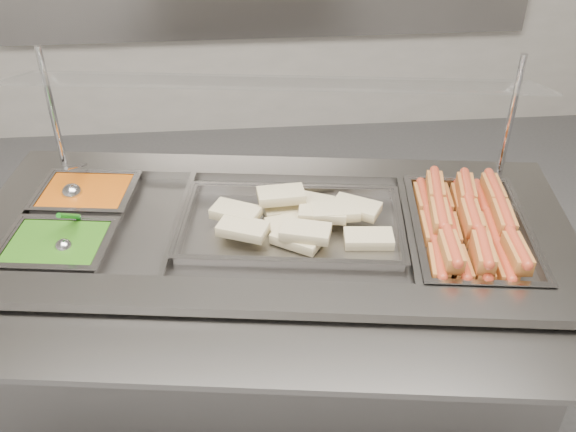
{
  "coord_description": "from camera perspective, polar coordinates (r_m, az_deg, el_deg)",
  "views": [
    {
      "loc": [
        -0.2,
        -1.16,
        1.84
      ],
      "look_at": [
        -0.07,
        0.32,
        0.82
      ],
      "focal_mm": 40.0,
      "sensor_mm": 36.0,
      "label": 1
    }
  ],
  "objects": [
    {
      "name": "ladle",
      "position": [
        2.04,
        -18.61,
        2.06
      ],
      "size": [
        0.06,
        0.18,
        0.12
      ],
      "color": "#BCBDC2",
      "rests_on": "pan_beans"
    },
    {
      "name": "tortilla_wraps",
      "position": [
        1.82,
        1.31,
        0.02
      ],
      "size": [
        0.51,
        0.31,
        0.08
      ],
      "color": "#CAB887",
      "rests_on": "pan_wraps"
    },
    {
      "name": "tray_rail",
      "position": [
        1.5,
        -2.61,
        -11.95
      ],
      "size": [
        1.62,
        0.54,
        0.05
      ],
      "color": "gray",
      "rests_on": "steam_counter"
    },
    {
      "name": "pan_wraps",
      "position": [
        1.82,
        0.28,
        -1.14
      ],
      "size": [
        0.65,
        0.44,
        0.06
      ],
      "color": "gray",
      "rests_on": "steam_counter"
    },
    {
      "name": "pan_peas",
      "position": [
        1.86,
        -19.69,
        -3.14
      ],
      "size": [
        0.29,
        0.25,
        0.09
      ],
      "color": "gray",
      "rests_on": "steam_counter"
    },
    {
      "name": "pan_beans",
      "position": [
        2.06,
        -17.36,
        1.25
      ],
      "size": [
        0.29,
        0.25,
        0.09
      ],
      "color": "gray",
      "rests_on": "steam_counter"
    },
    {
      "name": "hotdogs_in_buns",
      "position": [
        1.85,
        15.54,
        -0.71
      ],
      "size": [
        0.3,
        0.48,
        0.1
      ],
      "color": "#AE5B24",
      "rests_on": "pan_hotdogs"
    },
    {
      "name": "sneeze_guard",
      "position": [
        1.83,
        -1.12,
        11.47
      ],
      "size": [
        1.49,
        0.46,
        0.39
      ],
      "color": "silver",
      "rests_on": "steam_counter"
    },
    {
      "name": "pan_hotdogs",
      "position": [
        1.88,
        15.8,
        -1.86
      ],
      "size": [
        0.37,
        0.53,
        0.09
      ],
      "color": "gray",
      "rests_on": "steam_counter"
    },
    {
      "name": "serving_spoon",
      "position": [
        1.82,
        -19.22,
        -2.16
      ],
      "size": [
        0.05,
        0.16,
        0.13
      ],
      "color": "#BCBDC2",
      "rests_on": "pan_peas"
    },
    {
      "name": "steam_counter",
      "position": [
        2.07,
        -1.25,
        -9.62
      ],
      "size": [
        1.76,
        0.96,
        0.8
      ],
      "color": "slate",
      "rests_on": "ground"
    }
  ]
}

